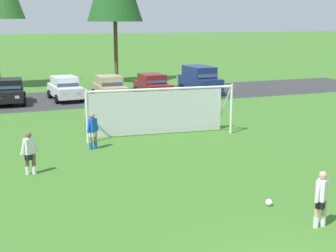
% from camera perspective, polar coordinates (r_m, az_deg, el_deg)
% --- Properties ---
extents(ground_plane, '(400.00, 400.00, 0.00)m').
position_cam_1_polar(ground_plane, '(23.94, -5.95, -1.02)').
color(ground_plane, '#3D7028').
extents(parking_lot_strip, '(52.00, 8.40, 0.01)m').
position_cam_1_polar(parking_lot_strip, '(35.53, -11.03, 3.33)').
color(parking_lot_strip, '#333335').
rests_on(parking_lot_strip, ground).
extents(soccer_ball, '(0.22, 0.22, 0.22)m').
position_cam_1_polar(soccer_ball, '(15.11, 12.26, -9.13)').
color(soccer_ball, white).
rests_on(soccer_ball, ground).
extents(soccer_goal, '(7.56, 2.62, 2.57)m').
position_cam_1_polar(soccer_goal, '(23.58, -1.20, 2.05)').
color(soccer_goal, white).
rests_on(soccer_goal, ground).
extents(player_midfield_center, '(0.65, 0.50, 1.64)m').
position_cam_1_polar(player_midfield_center, '(21.19, -9.20, -0.64)').
color(player_midfield_center, '#936B4C').
rests_on(player_midfield_center, ground).
extents(player_defender_far, '(0.72, 0.39, 1.64)m').
position_cam_1_polar(player_defender_far, '(18.22, -16.57, -3.22)').
color(player_defender_far, brown).
rests_on(player_defender_far, ground).
extents(player_winger_left, '(0.70, 0.42, 1.64)m').
position_cam_1_polar(player_winger_left, '(13.77, 18.25, -8.51)').
color(player_winger_left, tan).
rests_on(player_winger_left, ground).
extents(parked_car_slot_center_left, '(2.26, 4.31, 1.72)m').
position_cam_1_polar(parked_car_slot_center_left, '(34.49, -18.78, 4.08)').
color(parked_car_slot_center_left, black).
rests_on(parked_car_slot_center_left, ground).
extents(parked_car_slot_center, '(2.28, 4.32, 1.72)m').
position_cam_1_polar(parked_car_slot_center, '(34.94, -12.49, 4.56)').
color(parked_car_slot_center, silver).
rests_on(parked_car_slot_center, ground).
extents(parked_car_slot_center_right, '(2.07, 4.22, 1.72)m').
position_cam_1_polar(parked_car_slot_center_right, '(34.83, -7.19, 4.73)').
color(parked_car_slot_center_right, tan).
rests_on(parked_car_slot_center_right, ground).
extents(parked_car_slot_right, '(2.08, 4.22, 1.72)m').
position_cam_1_polar(parked_car_slot_right, '(35.72, -1.90, 5.02)').
color(parked_car_slot_right, maroon).
rests_on(parked_car_slot_right, ground).
extents(parked_car_slot_far_right, '(2.19, 4.63, 2.16)m').
position_cam_1_polar(parked_car_slot_far_right, '(37.42, 3.92, 5.72)').
color(parked_car_slot_far_right, navy).
rests_on(parked_car_slot_far_right, ground).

